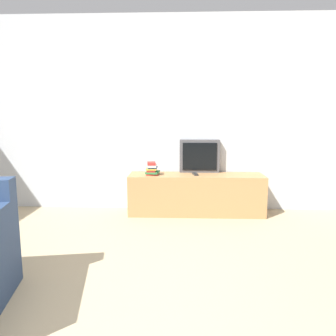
% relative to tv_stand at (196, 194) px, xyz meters
% --- Properties ---
extents(wall_back, '(9.00, 0.06, 2.60)m').
position_rel_tv_stand_xyz_m(wall_back, '(-0.87, 0.27, 1.04)').
color(wall_back, silver).
rests_on(wall_back, ground_plane).
extents(tv_stand, '(1.75, 0.44, 0.52)m').
position_rel_tv_stand_xyz_m(tv_stand, '(0.00, 0.00, 0.00)').
color(tv_stand, tan).
rests_on(tv_stand, ground_plane).
extents(television, '(0.53, 0.09, 0.44)m').
position_rel_tv_stand_xyz_m(television, '(0.05, 0.18, 0.48)').
color(television, '#4C4C51').
rests_on(television, tv_stand).
extents(book_stack, '(0.18, 0.22, 0.17)m').
position_rel_tv_stand_xyz_m(book_stack, '(-0.58, -0.03, 0.34)').
color(book_stack, '#B72D28').
rests_on(book_stack, tv_stand).
extents(remote_on_stand, '(0.08, 0.16, 0.02)m').
position_rel_tv_stand_xyz_m(remote_on_stand, '(-0.02, -0.02, 0.27)').
color(remote_on_stand, '#2D2D2D').
rests_on(remote_on_stand, tv_stand).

